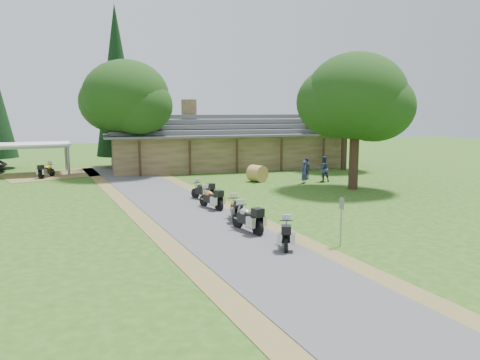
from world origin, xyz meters
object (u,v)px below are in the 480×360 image
object	(u,v)px
motorcycle_row_b	(247,217)
motorcycle_carport_a	(46,170)
carport	(32,159)
motorcycle_row_c	(236,208)
motorcycle_row_e	(203,190)
motorcycle_row_d	(211,197)
lodge	(223,140)
hay_bale	(257,173)
motorcycle_row_a	(286,233)

from	to	relation	value
motorcycle_row_b	motorcycle_carport_a	world-z (taller)	motorcycle_row_b
motorcycle_row_b	carport	bearing A→B (deg)	10.11
motorcycle_row_c	motorcycle_carport_a	size ratio (longest dim) A/B	1.02
motorcycle_row_b	motorcycle_row_e	distance (m)	7.68
motorcycle_row_d	motorcycle_carport_a	bearing A→B (deg)	11.46
lodge	motorcycle_row_d	world-z (taller)	lodge
hay_bale	motorcycle_row_d	bearing A→B (deg)	-123.11
motorcycle_row_a	motorcycle_carport_a	distance (m)	25.29
motorcycle_carport_a	hay_bale	distance (m)	16.58
motorcycle_row_a	motorcycle_carport_a	bearing A→B (deg)	47.85
motorcycle_row_c	motorcycle_row_d	world-z (taller)	motorcycle_row_d
motorcycle_row_c	hay_bale	xyz separation A→B (m)	(4.94, 11.30, -0.01)
motorcycle_row_b	motorcycle_row_d	xyz separation A→B (m)	(-0.42, 5.13, -0.04)
lodge	motorcycle_row_e	bearing A→B (deg)	-108.93
lodge	hay_bale	bearing A→B (deg)	-89.44
motorcycle_row_d	hay_bale	bearing A→B (deg)	-54.47
lodge	hay_bale	distance (m)	9.72
motorcycle_row_b	hay_bale	bearing A→B (deg)	-37.28
carport	lodge	bearing A→B (deg)	-4.56
motorcycle_row_c	motorcycle_row_e	world-z (taller)	motorcycle_row_c
carport	motorcycle_carport_a	world-z (taller)	carport
carport	motorcycle_row_a	bearing A→B (deg)	-71.01
motorcycle_row_d	motorcycle_row_e	size ratio (longest dim) A/B	1.04
motorcycle_carport_a	motorcycle_row_c	bearing A→B (deg)	-121.88
motorcycle_row_d	motorcycle_row_e	bearing A→B (deg)	-23.47
motorcycle_carport_a	carport	bearing A→B (deg)	57.77
lodge	motorcycle_row_b	bearing A→B (deg)	-102.11
carport	hay_bale	world-z (taller)	carport
motorcycle_row_c	motorcycle_row_a	bearing A→B (deg)	-166.49
motorcycle_row_a	motorcycle_row_e	bearing A→B (deg)	28.27
motorcycle_row_c	motorcycle_row_e	xyz separation A→B (m)	(-0.43, 5.48, -0.01)
lodge	motorcycle_row_c	world-z (taller)	lodge
carport	motorcycle_row_b	distance (m)	25.13
motorcycle_row_a	motorcycle_row_c	xyz separation A→B (m)	(-0.63, 4.85, 0.03)
motorcycle_row_c	hay_bale	size ratio (longest dim) A/B	1.47
motorcycle_row_e	hay_bale	size ratio (longest dim) A/B	1.45
hay_bale	motorcycle_row_a	bearing A→B (deg)	-104.92
lodge	motorcycle_row_a	world-z (taller)	lodge
carport	motorcycle_row_a	world-z (taller)	carport
lodge	motorcycle_row_b	xyz separation A→B (m)	(-4.94, -23.04, -1.78)
motorcycle_row_d	motorcycle_carport_a	xyz separation A→B (m)	(-9.71, 15.06, -0.02)
motorcycle_carport_a	hay_bale	size ratio (longest dim) A/B	1.45
carport	motorcycle_carport_a	size ratio (longest dim) A/B	3.34
motorcycle_row_a	motorcycle_row_b	size ratio (longest dim) A/B	0.88
lodge	motorcycle_row_c	distance (m)	21.48
carport	motorcycle_row_a	size ratio (longest dim) A/B	3.44
motorcycle_row_c	motorcycle_carport_a	xyz separation A→B (m)	(-10.23, 17.99, -0.01)
lodge	motorcycle_row_c	size ratio (longest dim) A/B	11.88
motorcycle_row_b	motorcycle_row_d	world-z (taller)	motorcycle_row_b
carport	motorcycle_row_b	xyz separation A→B (m)	(11.38, -22.40, -0.61)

